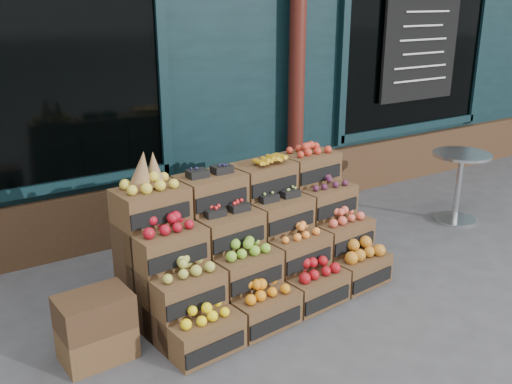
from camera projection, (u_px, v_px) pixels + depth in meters
ground at (324, 312)px, 4.55m from camera, size 60.00×60.00×0.00m
crate_display at (254, 248)px, 4.73m from camera, size 2.23×1.25×1.34m
spare_crates at (96, 327)px, 3.90m from camera, size 0.51×0.37×0.48m
bistro_table at (459, 179)px, 6.25m from camera, size 0.62×0.62×0.78m
shopkeeper at (30, 145)px, 5.78m from camera, size 0.77×0.58×1.91m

